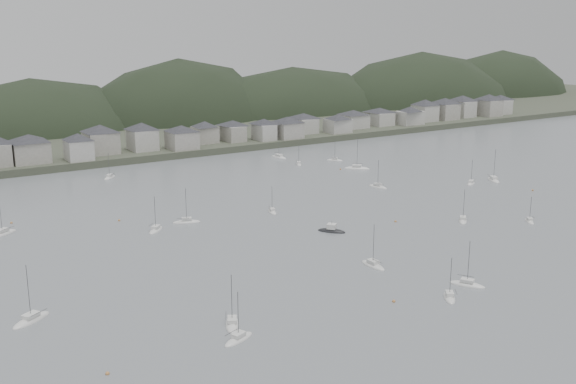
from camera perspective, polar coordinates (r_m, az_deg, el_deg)
ground at (r=153.17m, az=15.39°, el=-7.88°), size 900.00×900.00×0.00m
far_shore_land at (r=407.10m, az=-16.95°, el=5.66°), size 900.00×250.00×3.00m
forested_ridge at (r=386.11m, az=-15.09°, el=3.45°), size 851.55×103.94×102.57m
waterfront_town at (r=322.58m, az=-2.77°, el=5.52°), size 451.48×28.46×12.92m
sailboat_lead at (r=162.05m, az=7.22°, el=-6.19°), size 2.67×8.13×11.09m
moored_fleet at (r=193.52m, az=-2.75°, el=-2.74°), size 265.03×178.79×13.91m
motor_launch_far at (r=187.25m, az=3.72°, el=-3.29°), size 7.13×8.01×3.90m
mooring_buoys at (r=185.24m, az=2.57°, el=-3.51°), size 165.51×135.41×0.70m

